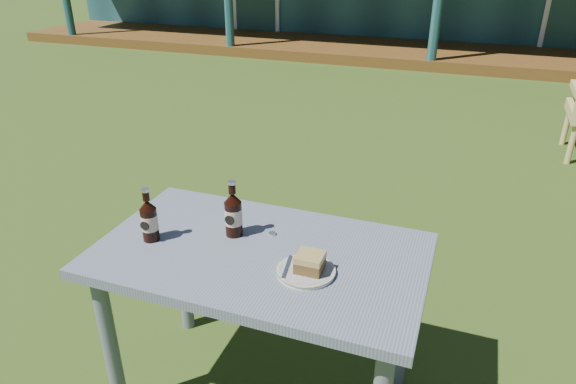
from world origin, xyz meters
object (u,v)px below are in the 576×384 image
at_px(plate, 306,271).
at_px(cola_bottle_far, 149,220).
at_px(cola_bottle_near, 233,214).
at_px(cafe_table, 260,274).
at_px(cake_slice, 310,262).

relative_size(plate, cola_bottle_far, 0.96).
xyz_separation_m(plate, cola_bottle_far, (-0.62, 0.01, 0.08)).
bearing_deg(cola_bottle_near, plate, -23.54).
bearing_deg(cafe_table, plate, -20.32).
distance_m(cafe_table, cola_bottle_near, 0.25).
height_order(cafe_table, cola_bottle_far, cola_bottle_far).
distance_m(cafe_table, plate, 0.24).
height_order(plate, cola_bottle_far, cola_bottle_far).
bearing_deg(plate, cola_bottle_near, 156.46).
bearing_deg(cola_bottle_far, cake_slice, -0.36).
bearing_deg(cafe_table, cola_bottle_near, 151.97).
relative_size(cafe_table, plate, 5.88).
relative_size(plate, cola_bottle_near, 0.90).
bearing_deg(cola_bottle_near, cola_bottle_far, -153.25).
distance_m(cake_slice, cola_bottle_far, 0.63).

